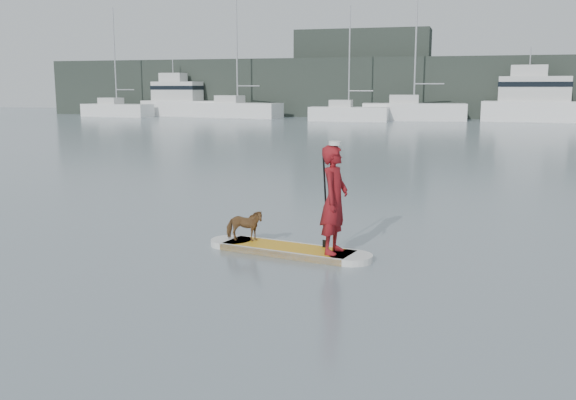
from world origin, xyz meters
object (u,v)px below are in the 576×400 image
(paddler, at_px, (334,200))
(sailboat_c, at_px, (348,113))
(sailboat_a, at_px, (117,109))
(sailboat_b, at_px, (237,108))
(sailboat_d, at_px, (413,110))
(motor_yacht_b, at_px, (182,100))
(motor_yacht_a, at_px, (541,101))
(paddleboard, at_px, (288,250))
(dog, at_px, (244,226))

(paddler, distance_m, sailboat_c, 47.84)
(sailboat_a, bearing_deg, sailboat_b, 12.47)
(sailboat_b, xyz_separation_m, sailboat_c, (12.14, -3.72, -0.19))
(sailboat_c, bearing_deg, paddler, -82.16)
(sailboat_b, relative_size, sailboat_d, 0.98)
(sailboat_a, bearing_deg, sailboat_c, 1.36)
(paddler, bearing_deg, motor_yacht_b, 34.76)
(motor_yacht_a, relative_size, motor_yacht_b, 1.22)
(paddler, height_order, motor_yacht_a, motor_yacht_a)
(paddler, height_order, sailboat_c, sailboat_c)
(motor_yacht_a, bearing_deg, paddleboard, -93.90)
(dog, distance_m, motor_yacht_a, 51.59)
(paddleboard, xyz_separation_m, sailboat_a, (-32.93, 49.32, 0.72))
(paddler, relative_size, sailboat_c, 0.19)
(paddleboard, height_order, paddler, paddler)
(sailboat_a, distance_m, sailboat_d, 30.71)
(sailboat_b, bearing_deg, sailboat_d, 7.67)
(paddleboard, xyz_separation_m, motor_yacht_a, (9.01, 50.80, 1.79))
(sailboat_c, distance_m, motor_yacht_b, 19.73)
(dog, height_order, sailboat_b, sailboat_b)
(paddler, height_order, sailboat_b, sailboat_b)
(sailboat_c, height_order, motor_yacht_b, sailboat_c)
(sailboat_a, bearing_deg, motor_yacht_b, 31.61)
(paddler, bearing_deg, sailboat_d, 10.48)
(paddler, relative_size, motor_yacht_b, 0.21)
(sailboat_b, bearing_deg, sailboat_a, -164.81)
(paddleboard, bearing_deg, sailboat_b, 123.24)
(paddleboard, bearing_deg, paddler, 0.00)
(dog, height_order, motor_yacht_a, motor_yacht_a)
(motor_yacht_b, bearing_deg, sailboat_b, -8.65)
(motor_yacht_b, bearing_deg, dog, -59.30)
(dog, distance_m, motor_yacht_b, 58.04)
(paddleboard, bearing_deg, sailboat_c, 111.18)
(paddleboard, distance_m, paddler, 1.38)
(sailboat_a, height_order, sailboat_b, sailboat_b)
(dog, xyz_separation_m, sailboat_d, (-1.30, 49.77, 0.57))
(paddleboard, xyz_separation_m, motor_yacht_b, (-26.76, 52.15, 1.62))
(sailboat_b, bearing_deg, motor_yacht_b, 176.73)
(dog, xyz_separation_m, sailboat_b, (-18.98, 50.39, 0.52))
(sailboat_d, height_order, motor_yacht_b, sailboat_d)
(dog, distance_m, sailboat_b, 53.84)
(paddleboard, distance_m, motor_yacht_b, 58.64)
(dog, bearing_deg, sailboat_c, -2.45)
(sailboat_a, height_order, motor_yacht_a, sailboat_a)
(sailboat_d, xyz_separation_m, motor_yacht_b, (-24.53, 2.18, 0.69))
(motor_yacht_b, bearing_deg, paddler, -57.87)
(paddler, xyz_separation_m, dog, (-1.83, 0.38, -0.66))
(sailboat_c, bearing_deg, dog, -84.27)
(paddler, bearing_deg, sailboat_b, 29.19)
(sailboat_b, height_order, motor_yacht_a, sailboat_b)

